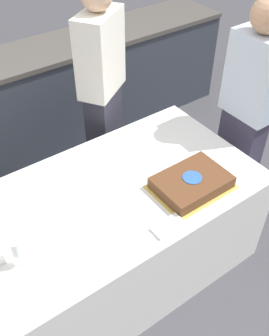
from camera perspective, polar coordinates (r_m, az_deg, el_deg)
name	(u,v)px	position (r m, az deg, el deg)	size (l,w,h in m)	color
ground_plane	(107,272)	(2.81, -4.01, -14.83)	(14.00, 14.00, 0.00)	#424247
back_counter	(5,113)	(3.55, -18.23, 7.59)	(4.40, 0.58, 0.92)	#333842
dining_table	(104,238)	(2.51, -4.41, -10.15)	(1.90, 0.97, 0.74)	white
cake	(192,182)	(2.28, 8.28, -2.10)	(0.45, 0.33, 0.08)	gold
wine_glass	(17,250)	(1.92, -16.71, -11.33)	(0.07, 0.07, 0.17)	white
side_plate_near_cake	(170,153)	(2.52, 5.16, 2.22)	(0.19, 0.19, 0.00)	white
utensil_pile	(168,226)	(2.07, 4.92, -8.43)	(0.18, 0.09, 0.02)	white
person_cutting_cake	(103,98)	(2.81, -4.61, 10.07)	(0.42, 0.37, 1.67)	#282833
person_seated_right	(247,113)	(2.78, 16.01, 7.72)	(0.22, 0.36, 1.62)	#383347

